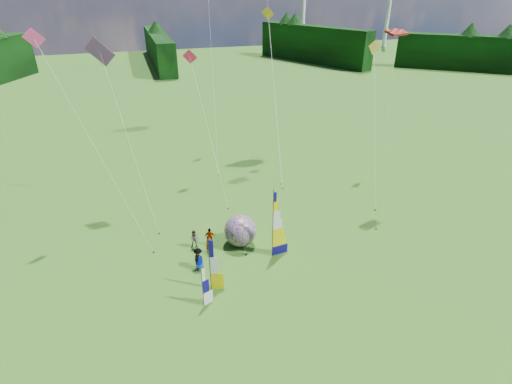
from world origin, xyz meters
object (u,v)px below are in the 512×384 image
object	(u,v)px
bol_inflatable	(240,231)
spectator_c	(198,258)
spectator_a	(209,245)
camp_chair	(200,265)
kite_whale	(273,60)
feather_banner_main	(273,226)
spectator_d	(210,237)
side_banner_left	(210,266)
side_banner_far	(203,288)
spectator_b	(195,239)

from	to	relation	value
bol_inflatable	spectator_c	size ratio (longest dim) A/B	1.51
spectator_a	spectator_c	distance (m)	1.88
camp_chair	kite_whale	size ratio (longest dim) A/B	0.04
feather_banner_main	spectator_a	bearing A→B (deg)	151.72
feather_banner_main	kite_whale	xyz separation A→B (m)	(5.90, 16.98, 8.62)
spectator_d	side_banner_left	bearing A→B (deg)	93.25
side_banner_far	camp_chair	bearing A→B (deg)	64.08
side_banner_left	bol_inflatable	distance (m)	5.61
side_banner_far	kite_whale	bearing A→B (deg)	40.69
side_banner_far	spectator_a	bearing A→B (deg)	55.23
spectator_a	spectator_b	distance (m)	1.38
spectator_a	bol_inflatable	bearing A→B (deg)	-8.25
bol_inflatable	spectator_c	distance (m)	4.19
side_banner_left	spectator_a	bearing A→B (deg)	95.49
side_banner_far	spectator_c	xyz separation A→B (m)	(0.39, 3.93, -0.65)
side_banner_far	spectator_b	xyz separation A→B (m)	(0.58, 6.48, -0.72)
side_banner_far	spectator_a	size ratio (longest dim) A/B	1.94
bol_inflatable	feather_banner_main	bearing A→B (deg)	-49.62
spectator_b	camp_chair	xyz separation A→B (m)	(-0.17, -2.87, -0.28)
side_banner_left	spectator_a	distance (m)	4.30
side_banner_far	spectator_a	world-z (taller)	side_banner_far
camp_chair	feather_banner_main	bearing A→B (deg)	2.76
feather_banner_main	camp_chair	xyz separation A→B (m)	(-5.55, -0.05, -2.23)
feather_banner_main	bol_inflatable	world-z (taller)	feather_banner_main
spectator_c	spectator_b	bearing A→B (deg)	22.66
spectator_b	camp_chair	bearing A→B (deg)	-83.69
spectator_a	spectator_b	bearing A→B (deg)	114.42
bol_inflatable	kite_whale	distance (m)	19.50
camp_chair	bol_inflatable	bearing A→B (deg)	33.76
spectator_b	spectator_c	world-z (taller)	spectator_c
side_banner_far	camp_chair	distance (m)	3.77
side_banner_far	spectator_d	bearing A→B (deg)	55.29
side_banner_far	kite_whale	xyz separation A→B (m)	(11.87, 20.64, 9.85)
spectator_d	camp_chair	world-z (taller)	spectator_d
camp_chair	side_banner_far	bearing A→B (deg)	-94.21
feather_banner_main	spectator_c	distance (m)	5.88
spectator_a	camp_chair	distance (m)	2.16
feather_banner_main	spectator_b	size ratio (longest dim) A/B	3.55
side_banner_left	feather_banner_main	bearing A→B (deg)	39.12
feather_banner_main	side_banner_left	xyz separation A→B (m)	(-5.18, -2.26, -0.72)
bol_inflatable	kite_whale	xyz separation A→B (m)	(7.78, 14.78, 10.07)
spectator_a	spectator_c	world-z (taller)	spectator_c
spectator_a	camp_chair	world-z (taller)	spectator_a
spectator_d	bol_inflatable	bearing A→B (deg)	178.90
feather_banner_main	spectator_c	xyz separation A→B (m)	(-5.57, 0.27, -1.88)
side_banner_left	spectator_b	world-z (taller)	side_banner_left
bol_inflatable	camp_chair	distance (m)	4.38
spectator_b	spectator_a	bearing A→B (deg)	-38.63
side_banner_left	spectator_b	bearing A→B (deg)	107.74
spectator_b	kite_whale	distance (m)	20.96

